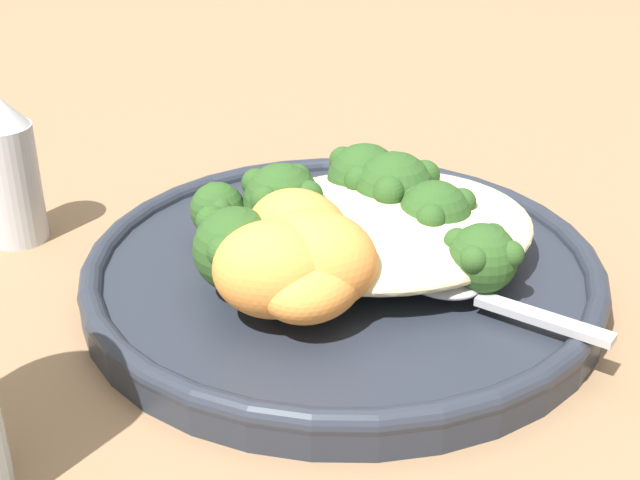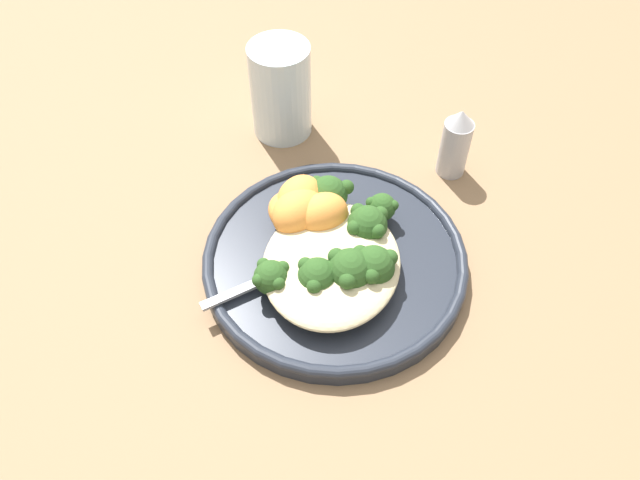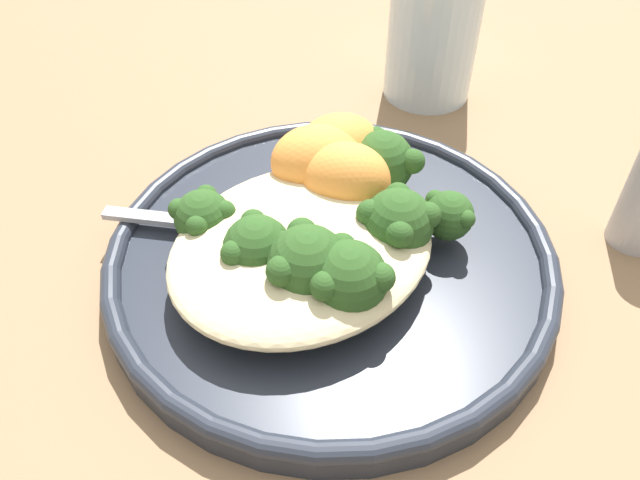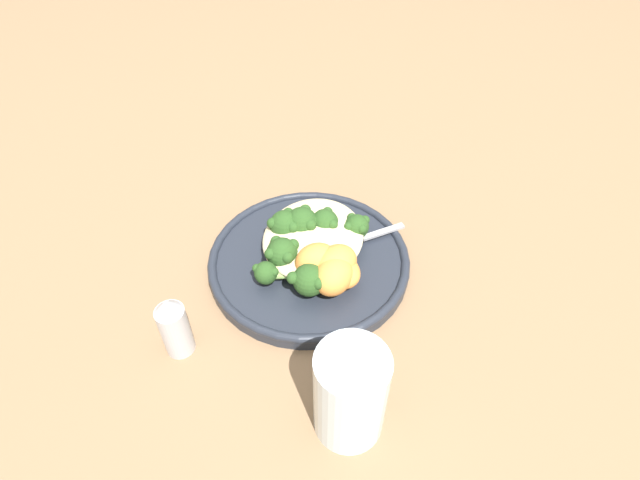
{
  "view_description": "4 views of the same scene",
  "coord_description": "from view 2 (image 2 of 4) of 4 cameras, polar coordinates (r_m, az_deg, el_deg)",
  "views": [
    {
      "loc": [
        0.12,
        0.39,
        0.24
      ],
      "look_at": [
        0.02,
        0.02,
        0.04
      ],
      "focal_mm": 50.0,
      "sensor_mm": 36.0,
      "label": 1
    },
    {
      "loc": [
        -0.38,
        -0.06,
        0.52
      ],
      "look_at": [
        -0.0,
        0.01,
        0.05
      ],
      "focal_mm": 35.0,
      "sensor_mm": 36.0,
      "label": 2
    },
    {
      "loc": [
        -0.18,
        -0.19,
        0.28
      ],
      "look_at": [
        -0.01,
        -0.0,
        0.04
      ],
      "focal_mm": 35.0,
      "sensor_mm": 36.0,
      "label": 3
    },
    {
      "loc": [
        0.44,
        0.14,
        0.51
      ],
      "look_at": [
        -0.01,
        0.01,
        0.04
      ],
      "focal_mm": 28.0,
      "sensor_mm": 36.0,
      "label": 4
    }
  ],
  "objects": [
    {
      "name": "quinoa_mound",
      "position": [
        0.61,
        1.11,
        -2.1
      ],
      "size": [
        0.16,
        0.13,
        0.03
      ],
      "primitive_type": "ellipsoid",
      "color": "beige",
      "rests_on": "plate"
    },
    {
      "name": "broccoli_stalk_6",
      "position": [
        0.65,
        0.57,
        3.93
      ],
      "size": [
        0.08,
        0.05,
        0.04
      ],
      "rotation": [
        0.0,
        0.0,
        5.82
      ],
      "color": "#8EB25B",
      "rests_on": "plate"
    },
    {
      "name": "sweet_potato_chunk_1",
      "position": [
        0.63,
        -1.99,
        2.55
      ],
      "size": [
        0.08,
        0.07,
        0.05
      ],
      "primitive_type": "ellipsoid",
      "rotation": [
        0.0,
        0.0,
        2.57
      ],
      "color": "orange",
      "rests_on": "plate"
    },
    {
      "name": "sweet_potato_chunk_2",
      "position": [
        0.65,
        -1.85,
        3.78
      ],
      "size": [
        0.07,
        0.06,
        0.05
      ],
      "primitive_type": "ellipsoid",
      "rotation": [
        0.0,
        0.0,
        2.89
      ],
      "color": "orange",
      "rests_on": "plate"
    },
    {
      "name": "broccoli_stalk_3",
      "position": [
        0.6,
        3.77,
        -1.85
      ],
      "size": [
        0.08,
        0.11,
        0.04
      ],
      "rotation": [
        0.0,
        0.0,
        4.18
      ],
      "color": "#8EB25B",
      "rests_on": "plate"
    },
    {
      "name": "sweet_potato_chunk_3",
      "position": [
        0.64,
        -2.36,
        2.47
      ],
      "size": [
        0.08,
        0.08,
        0.03
      ],
      "primitive_type": "ellipsoid",
      "rotation": [
        0.0,
        0.0,
        4.06
      ],
      "color": "orange",
      "rests_on": "plate"
    },
    {
      "name": "broccoli_stalk_5",
      "position": [
        0.65,
        4.36,
        2.6
      ],
      "size": [
        0.06,
        0.1,
        0.03
      ],
      "rotation": [
        0.0,
        0.0,
        5.16
      ],
      "color": "#8EB25B",
      "rests_on": "plate"
    },
    {
      "name": "spoon",
      "position": [
        0.61,
        -4.29,
        -3.17
      ],
      "size": [
        0.08,
        0.09,
        0.01
      ],
      "rotation": [
        0.0,
        0.0,
        2.26
      ],
      "color": "#A3A3A8",
      "rests_on": "plate"
    },
    {
      "name": "broccoli_stalk_2",
      "position": [
        0.6,
        2.27,
        -2.39
      ],
      "size": [
        0.09,
        0.09,
        0.04
      ],
      "rotation": [
        0.0,
        0.0,
        3.93
      ],
      "color": "#8EB25B",
      "rests_on": "plate"
    },
    {
      "name": "ground_plane",
      "position": [
        0.65,
        1.35,
        -2.43
      ],
      "size": [
        4.0,
        4.0,
        0.0
      ],
      "primitive_type": "plane",
      "color": "#846647"
    },
    {
      "name": "water_glass",
      "position": [
        0.76,
        -3.61,
        13.48
      ],
      "size": [
        0.07,
        0.07,
        0.12
      ],
      "primitive_type": "cylinder",
      "color": "silver",
      "rests_on": "ground_plane"
    },
    {
      "name": "broccoli_stalk_4",
      "position": [
        0.63,
        3.43,
        1.32
      ],
      "size": [
        0.04,
        0.1,
        0.04
      ],
      "rotation": [
        0.0,
        0.0,
        4.77
      ],
      "color": "#8EB25B",
      "rests_on": "plate"
    },
    {
      "name": "sweet_potato_chunk_0",
      "position": [
        0.63,
        0.22,
        2.32
      ],
      "size": [
        0.07,
        0.07,
        0.05
      ],
      "primitive_type": "ellipsoid",
      "rotation": [
        0.0,
        0.0,
        2.23
      ],
      "color": "orange",
      "rests_on": "plate"
    },
    {
      "name": "plate",
      "position": [
        0.64,
        1.05,
        -1.52
      ],
      "size": [
        0.27,
        0.27,
        0.02
      ],
      "color": "#232833",
      "rests_on": "ground_plane"
    },
    {
      "name": "broccoli_stalk_0",
      "position": [
        0.6,
        -3.83,
        -2.43
      ],
      "size": [
        0.1,
        0.04,
        0.03
      ],
      "rotation": [
        0.0,
        0.0,
        2.93
      ],
      "color": "#8EB25B",
      "rests_on": "plate"
    },
    {
      "name": "broccoli_stalk_1",
      "position": [
        0.6,
        -0.43,
        -2.8
      ],
      "size": [
        0.1,
        0.06,
        0.04
      ],
      "rotation": [
        0.0,
        0.0,
        3.53
      ],
      "color": "#8EB25B",
      "rests_on": "plate"
    },
    {
      "name": "salt_shaker",
      "position": [
        0.73,
        12.3,
        8.7
      ],
      "size": [
        0.03,
        0.03,
        0.09
      ],
      "color": "#B2B2B7",
      "rests_on": "ground_plane"
    }
  ]
}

